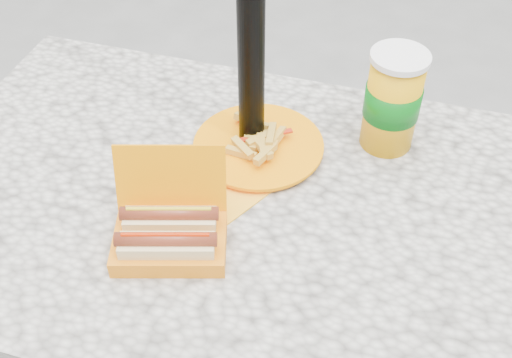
# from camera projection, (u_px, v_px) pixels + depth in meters

# --- Properties ---
(picnic_table) EXTENTS (1.20, 0.80, 0.75)m
(picnic_table) POSITION_uv_depth(u_px,v_px,m) (228.00, 235.00, 1.25)
(picnic_table) COLOR beige
(picnic_table) RESTS_ON ground
(hotdog_box) EXTENTS (0.23, 0.21, 0.15)m
(hotdog_box) POSITION_uv_depth(u_px,v_px,m) (169.00, 233.00, 1.07)
(hotdog_box) COLOR orange
(hotdog_box) RESTS_ON picnic_table
(fries_plate) EXTENTS (0.32, 0.37, 0.05)m
(fries_plate) POSITION_uv_depth(u_px,v_px,m) (255.00, 147.00, 1.26)
(fries_plate) COLOR yellow
(fries_plate) RESTS_ON picnic_table
(soda_cup) EXTENTS (0.11, 0.11, 0.21)m
(soda_cup) POSITION_uv_depth(u_px,v_px,m) (393.00, 101.00, 1.22)
(soda_cup) COLOR #EFA40A
(soda_cup) RESTS_ON picnic_table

